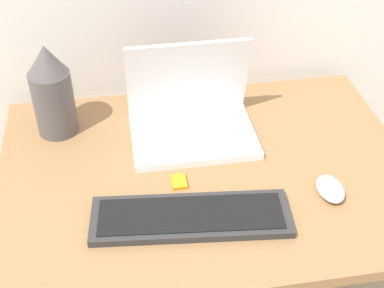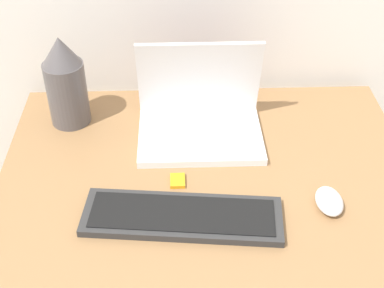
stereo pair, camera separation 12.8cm
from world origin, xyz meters
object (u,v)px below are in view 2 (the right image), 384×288
(laptop, at_px, (200,115))
(mouse, at_px, (329,201))
(vase, at_px, (65,82))
(mp3_player, at_px, (178,181))
(keyboard, at_px, (182,216))

(laptop, height_order, mouse, laptop)
(vase, xyz_separation_m, mp3_player, (0.30, -0.27, -0.12))
(laptop, relative_size, mp3_player, 6.79)
(keyboard, xyz_separation_m, mouse, (0.34, 0.03, 0.01))
(laptop, bearing_deg, mouse, -46.17)
(mouse, distance_m, mp3_player, 0.37)
(mouse, height_order, mp3_player, mouse)
(laptop, distance_m, mouse, 0.42)
(mouse, bearing_deg, vase, 150.61)
(keyboard, xyz_separation_m, vase, (-0.31, 0.40, 0.12))
(mouse, distance_m, vase, 0.76)
(keyboard, distance_m, mp3_player, 0.13)
(mouse, bearing_deg, mp3_player, 164.91)
(vase, height_order, mp3_player, vase)
(keyboard, xyz_separation_m, mp3_player, (-0.01, 0.13, -0.01))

